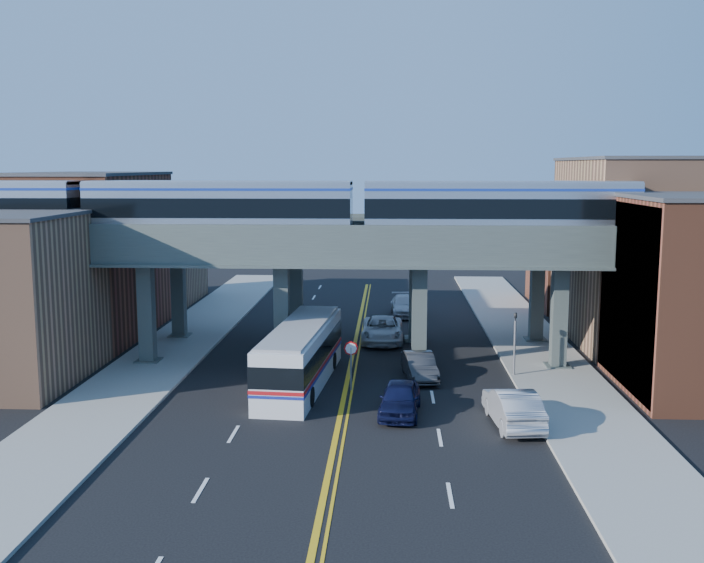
% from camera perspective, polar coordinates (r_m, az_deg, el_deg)
% --- Properties ---
extents(ground, '(120.00, 120.00, 0.00)m').
position_cam_1_polar(ground, '(38.50, -0.75, -9.17)').
color(ground, black).
rests_on(ground, ground).
extents(sidewalk_west, '(5.00, 70.00, 0.16)m').
position_cam_1_polar(sidewalk_west, '(49.99, -13.34, -5.18)').
color(sidewalk_west, gray).
rests_on(sidewalk_west, ground).
extents(sidewalk_east, '(5.00, 70.00, 0.16)m').
position_cam_1_polar(sidewalk_east, '(48.91, 13.64, -5.49)').
color(sidewalk_east, gray).
rests_on(sidewalk_east, ground).
extents(building_west_a, '(8.00, 10.00, 9.00)m').
position_cam_1_polar(building_west_a, '(46.21, -23.99, -1.20)').
color(building_west_a, '#92664B').
rests_on(building_west_a, ground).
extents(building_west_b, '(8.00, 14.00, 11.00)m').
position_cam_1_polar(building_west_b, '(56.93, -18.64, 1.79)').
color(building_west_b, brown).
rests_on(building_west_b, ground).
extents(building_west_c, '(8.00, 10.00, 8.00)m').
position_cam_1_polar(building_west_c, '(69.27, -14.67, 1.81)').
color(building_west_c, '#92664B').
rests_on(building_west_c, ground).
extents(building_east_b, '(8.00, 14.00, 12.00)m').
position_cam_1_polar(building_east_b, '(55.35, 19.84, 2.07)').
color(building_east_b, '#92664B').
rests_on(building_east_b, ground).
extents(building_east_c, '(8.00, 10.00, 9.00)m').
position_cam_1_polar(building_east_c, '(67.97, 16.61, 2.04)').
color(building_east_c, brown).
rests_on(building_east_c, ground).
extents(mural_panel, '(0.10, 9.50, 9.50)m').
position_cam_1_polar(mural_panel, '(42.99, 19.34, -1.28)').
color(mural_panel, '#28A6B0').
rests_on(mural_panel, ground).
extents(elevated_viaduct_near, '(52.00, 3.60, 7.40)m').
position_cam_1_polar(elevated_viaduct_near, '(44.99, -0.13, 1.83)').
color(elevated_viaduct_near, '#414C47').
rests_on(elevated_viaduct_near, ground).
extents(elevated_viaduct_far, '(52.00, 3.60, 7.40)m').
position_cam_1_polar(elevated_viaduct_far, '(51.94, 0.27, 2.71)').
color(elevated_viaduct_far, '#414C47').
rests_on(elevated_viaduct_far, ground).
extents(transit_train, '(46.94, 2.94, 3.43)m').
position_cam_1_polar(transit_train, '(45.76, -9.58, 5.32)').
color(transit_train, black).
rests_on(transit_train, elevated_viaduct_near).
extents(stop_sign, '(0.76, 0.09, 2.63)m').
position_cam_1_polar(stop_sign, '(40.89, -0.07, -5.56)').
color(stop_sign, slate).
rests_on(stop_sign, ground).
extents(traffic_signal, '(0.15, 0.18, 4.10)m').
position_cam_1_polar(traffic_signal, '(44.18, 11.76, -3.96)').
color(traffic_signal, slate).
rests_on(traffic_signal, ground).
extents(transit_bus, '(3.61, 12.18, 3.09)m').
position_cam_1_polar(transit_bus, '(42.11, -3.75, -5.40)').
color(transit_bus, silver).
rests_on(transit_bus, ground).
extents(car_lane_a, '(2.21, 4.69, 1.55)m').
position_cam_1_polar(car_lane_a, '(37.36, 3.50, -8.49)').
color(car_lane_a, black).
rests_on(car_lane_a, ground).
extents(car_lane_b, '(2.06, 4.53, 1.44)m').
position_cam_1_polar(car_lane_b, '(43.46, 4.95, -6.16)').
color(car_lane_b, '#2B2B2D').
rests_on(car_lane_b, ground).
extents(car_lane_c, '(2.70, 5.83, 1.62)m').
position_cam_1_polar(car_lane_c, '(52.36, 2.22, -3.52)').
color(car_lane_c, silver).
rests_on(car_lane_c, ground).
extents(car_lane_d, '(2.42, 5.35, 1.52)m').
position_cam_1_polar(car_lane_d, '(61.64, 3.88, -1.76)').
color(car_lane_d, '#AEADB2').
rests_on(car_lane_d, ground).
extents(car_parked_curb, '(2.29, 5.34, 1.71)m').
position_cam_1_polar(car_parked_curb, '(36.51, 11.64, -8.93)').
color(car_parked_curb, '#9E9EA3').
rests_on(car_parked_curb, ground).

